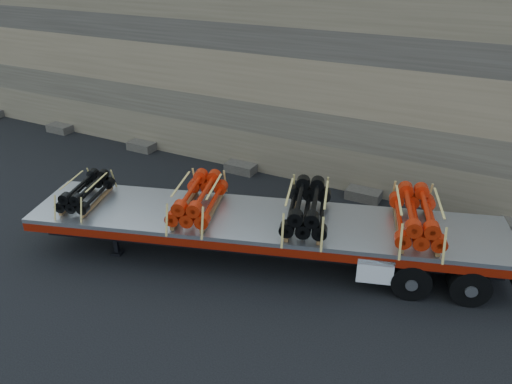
% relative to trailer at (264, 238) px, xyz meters
% --- Properties ---
extents(ground, '(120.00, 120.00, 0.00)m').
position_rel_trailer_xyz_m(ground, '(-0.56, 0.25, -0.66)').
color(ground, black).
rests_on(ground, ground).
extents(rock_wall, '(44.00, 3.00, 7.00)m').
position_rel_trailer_xyz_m(rock_wall, '(-0.56, 6.75, 2.84)').
color(rock_wall, '#7A6B54').
rests_on(rock_wall, ground).
extents(trailer, '(13.32, 6.45, 1.32)m').
position_rel_trailer_xyz_m(trailer, '(0.00, 0.00, 0.00)').
color(trailer, '#B7BABF').
rests_on(trailer, ground).
extents(bundle_front, '(1.48, 2.09, 0.67)m').
position_rel_trailer_xyz_m(bundle_front, '(-5.01, -1.61, 0.99)').
color(bundle_front, black).
rests_on(bundle_front, trailer).
extents(bundle_midfront, '(1.83, 2.58, 0.83)m').
position_rel_trailer_xyz_m(bundle_midfront, '(-1.78, -0.57, 1.07)').
color(bundle_midfront, red).
rests_on(bundle_midfront, trailer).
extents(bundle_midrear, '(1.87, 2.65, 0.85)m').
position_rel_trailer_xyz_m(bundle_midrear, '(1.11, 0.36, 1.08)').
color(bundle_midrear, black).
rests_on(bundle_midrear, trailer).
extents(bundle_rear, '(1.92, 2.71, 0.87)m').
position_rel_trailer_xyz_m(bundle_rear, '(3.84, 1.24, 1.09)').
color(bundle_rear, red).
rests_on(bundle_rear, trailer).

